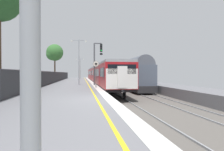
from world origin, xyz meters
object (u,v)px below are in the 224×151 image
object	(u,v)px
signal_gantry	(96,59)
background_tree_centre	(54,53)
commuter_train_at_platform	(99,74)
freight_train_adjacent_track	(121,73)
platform_lamp_mid	(79,58)
platform_lamp_far	(80,67)
speed_limit_sign	(96,71)

from	to	relation	value
signal_gantry	background_tree_centre	world-z (taller)	background_tree_centre
commuter_train_at_platform	signal_gantry	xyz separation A→B (m)	(-1.48, -12.67, 1.99)
background_tree_centre	freight_train_adjacent_track	bearing A→B (deg)	-43.99
commuter_train_at_platform	signal_gantry	distance (m)	12.91
signal_gantry	platform_lamp_mid	distance (m)	2.45
platform_lamp_mid	signal_gantry	bearing A→B (deg)	-27.81
freight_train_adjacent_track	signal_gantry	bearing A→B (deg)	-115.47
signal_gantry	platform_lamp_far	bearing A→B (deg)	95.00
freight_train_adjacent_track	signal_gantry	world-z (taller)	signal_gantry
freight_train_adjacent_track	platform_lamp_far	xyz separation A→B (m)	(-7.65, 13.20, 1.58)
signal_gantry	background_tree_centre	distance (m)	26.58
commuter_train_at_platform	speed_limit_sign	size ratio (longest dim) A/B	15.51
signal_gantry	speed_limit_sign	bearing A→B (deg)	-95.08
speed_limit_sign	background_tree_centre	xyz separation A→B (m)	(-8.11, 29.09, 4.67)
signal_gantry	background_tree_centre	bearing A→B (deg)	108.73
platform_lamp_mid	platform_lamp_far	world-z (taller)	platform_lamp_mid
platform_lamp_mid	freight_train_adjacent_track	bearing A→B (deg)	53.59
speed_limit_sign	commuter_train_at_platform	bearing A→B (deg)	83.72
platform_lamp_far	commuter_train_at_platform	bearing A→B (deg)	-73.17
commuter_train_at_platform	background_tree_centre	xyz separation A→B (m)	(-9.96, 12.33, 5.15)
signal_gantry	platform_lamp_mid	xyz separation A→B (m)	(-2.16, 1.14, 0.14)
speed_limit_sign	background_tree_centre	world-z (taller)	background_tree_centre
commuter_train_at_platform	speed_limit_sign	world-z (taller)	commuter_train_at_platform
speed_limit_sign	platform_lamp_far	size ratio (longest dim) A/B	0.53
signal_gantry	platform_lamp_mid	size ratio (longest dim) A/B	0.91
freight_train_adjacent_track	signal_gantry	xyz separation A→B (m)	(-5.49, -11.52, 1.76)
platform_lamp_far	background_tree_centre	size ratio (longest dim) A/B	0.60
commuter_train_at_platform	platform_lamp_far	distance (m)	12.72
speed_limit_sign	freight_train_adjacent_track	bearing A→B (deg)	69.45
freight_train_adjacent_track	platform_lamp_far	size ratio (longest dim) A/B	5.70
commuter_train_at_platform	signal_gantry	bearing A→B (deg)	-96.67
speed_limit_sign	platform_lamp_far	distance (m)	28.90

